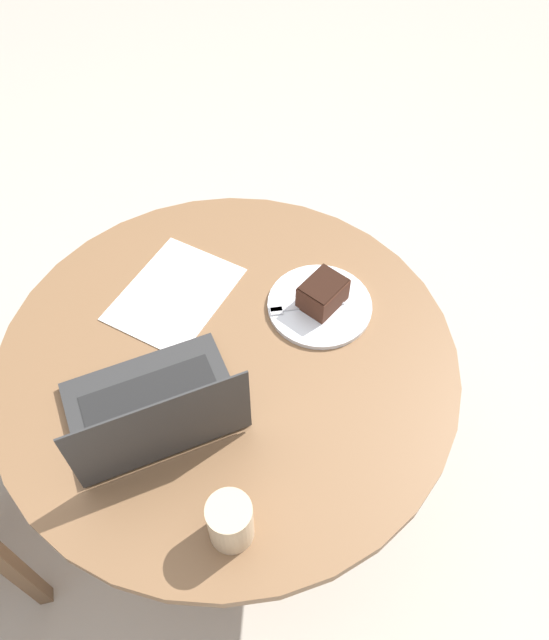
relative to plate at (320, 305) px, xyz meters
The scene contains 8 objects.
ground_plane 0.77m from the plate, 166.26° to the left, with size 12.00×12.00×0.00m, color #B7AD9E.
dining_table 0.31m from the plate, 166.26° to the left, with size 1.01×1.01×0.73m.
paper_document 0.34m from the plate, 126.90° to the left, with size 0.34×0.29×0.00m.
plate is the anchor object (origin of this frame).
cake_slice 0.04m from the plate, 11.20° to the right, with size 0.10×0.08×0.07m.
fork 0.05m from the plate, 146.88° to the left, with size 0.15×0.12×0.00m.
coffee_glass 0.55m from the plate, 156.00° to the right, with size 0.08×0.08×0.11m.
laptop 0.45m from the plate, behind, with size 0.41×0.36×0.21m.
Camera 1 is at (-0.47, -0.59, 1.86)m, focal length 35.00 mm.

